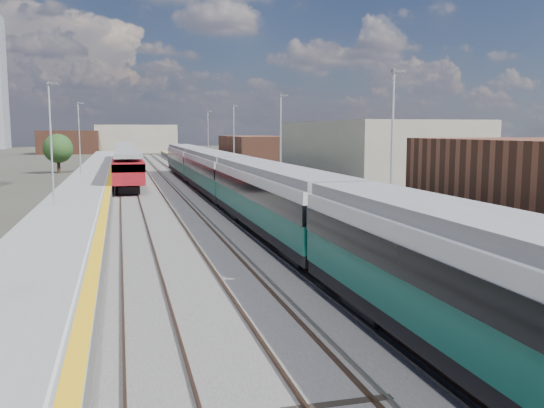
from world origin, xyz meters
name	(u,v)px	position (x,y,z in m)	size (l,w,h in m)	color
ground	(189,191)	(0.00, 50.00, 0.00)	(320.00, 320.00, 0.00)	#47443A
ballast_bed	(163,189)	(-2.25, 52.50, 0.03)	(10.50, 155.00, 0.06)	#565451
tracks	(168,186)	(-1.65, 54.18, 0.11)	(8.96, 160.00, 0.17)	#4C3323
platform_right	(239,182)	(5.28, 52.49, 0.54)	(4.70, 155.00, 8.52)	slate
platform_left	(89,185)	(-9.05, 52.49, 0.52)	(4.30, 155.00, 8.52)	slate
buildings	(65,108)	(-18.12, 138.60, 10.70)	(72.00, 185.50, 40.00)	brown
green_train	(236,180)	(1.50, 35.24, 2.22)	(2.87, 79.81, 3.16)	black
red_train	(125,158)	(-5.50, 73.81, 2.07)	(2.78, 56.31, 3.50)	black
tree_c	(58,149)	(-14.02, 76.98, 3.25)	(3.81, 3.81, 5.17)	#382619
tree_d	(333,144)	(20.87, 67.51, 3.88)	(4.56, 4.56, 6.17)	#382619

